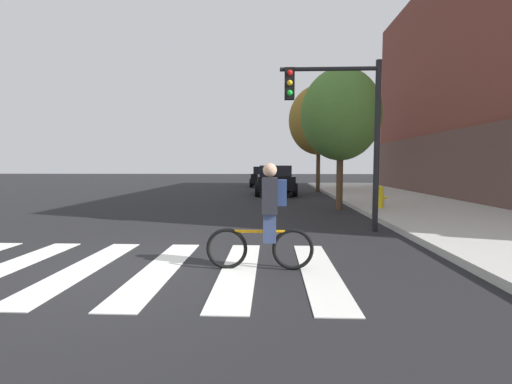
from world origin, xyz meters
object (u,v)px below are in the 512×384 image
object	(u,v)px
street_tree_mid	(319,120)
street_tree_near	(341,115)
fire_hydrant	(381,197)
sedan_far	(265,176)
traffic_light_near	(343,116)
sedan_mid	(274,179)
cyclist	(268,217)

from	to	relation	value
street_tree_mid	street_tree_near	bearing A→B (deg)	-92.25
fire_hydrant	street_tree_mid	distance (m)	10.15
sedan_far	traffic_light_near	bearing A→B (deg)	-83.20
street_tree_near	traffic_light_near	bearing A→B (deg)	-99.88
sedan_mid	street_tree_near	world-z (taller)	street_tree_near
sedan_mid	street_tree_mid	xyz separation A→B (m)	(2.68, 1.81, 3.51)
traffic_light_near	sedan_mid	bearing A→B (deg)	98.02
cyclist	traffic_light_near	size ratio (longest dim) A/B	0.41
fire_hydrant	street_tree_near	world-z (taller)	street_tree_near
sedan_mid	sedan_far	xyz separation A→B (m)	(-0.67, 7.66, -0.05)
cyclist	sedan_far	bearing A→B (deg)	91.09
sedan_far	traffic_light_near	world-z (taller)	traffic_light_near
sedan_far	street_tree_near	world-z (taller)	street_tree_near
sedan_far	street_tree_mid	bearing A→B (deg)	-60.22
traffic_light_near	fire_hydrant	bearing A→B (deg)	60.70
traffic_light_near	street_tree_mid	xyz separation A→B (m)	(1.09, 13.04, 1.49)
sedan_far	cyclist	bearing A→B (deg)	-88.91
cyclist	traffic_light_near	xyz separation A→B (m)	(1.83, 3.42, 2.02)
sedan_mid	cyclist	distance (m)	14.65
cyclist	street_tree_near	xyz separation A→B (m)	(2.58, 7.73, 2.63)
sedan_mid	sedan_far	size ratio (longest dim) A/B	1.06
fire_hydrant	sedan_mid	bearing A→B (deg)	115.85
sedan_mid	sedan_far	bearing A→B (deg)	95.01
street_tree_mid	traffic_light_near	bearing A→B (deg)	-94.79
cyclist	traffic_light_near	distance (m)	4.37
sedan_mid	street_tree_mid	distance (m)	4.77
traffic_light_near	cyclist	bearing A→B (deg)	-118.14
traffic_light_near	street_tree_mid	world-z (taller)	street_tree_mid
sedan_far	fire_hydrant	size ratio (longest dim) A/B	5.77
street_tree_near	street_tree_mid	size ratio (longest dim) A/B	0.80
sedan_mid	traffic_light_near	bearing A→B (deg)	-81.98
fire_hydrant	traffic_light_near	bearing A→B (deg)	-119.30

